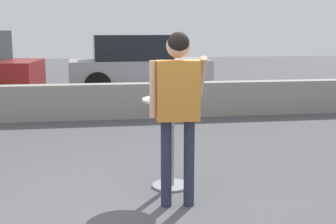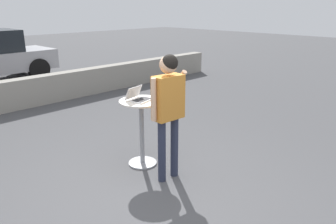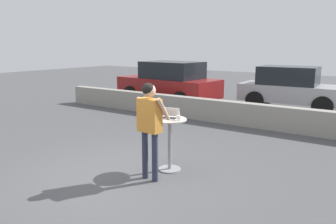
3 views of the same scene
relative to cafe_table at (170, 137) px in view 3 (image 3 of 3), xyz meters
The scene contains 8 objects.
ground_plane 1.18m from the cafe_table, 124.13° to the right, with size 50.00×50.00×0.00m, color #4C4C4F.
pavement_kerb 4.37m from the cafe_table, 97.25° to the left, with size 14.10×0.35×0.71m.
cafe_table is the anchor object (origin of this frame).
laptop 0.42m from the cafe_table, 110.91° to the left, with size 0.39×0.37×0.20m.
coffee_mug 0.48m from the cafe_table, 11.45° to the right, with size 0.11×0.07×0.10m.
standing_person 0.77m from the cafe_table, 93.07° to the right, with size 0.58×0.38×1.78m.
parked_car_near_street 7.86m from the cafe_table, 87.54° to the left, with size 3.87×1.86×1.64m.
parked_car_further_down 7.65m from the cafe_table, 123.90° to the left, with size 4.52×2.26×1.76m.
Camera 3 is at (3.95, -4.28, 2.41)m, focal length 35.00 mm.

